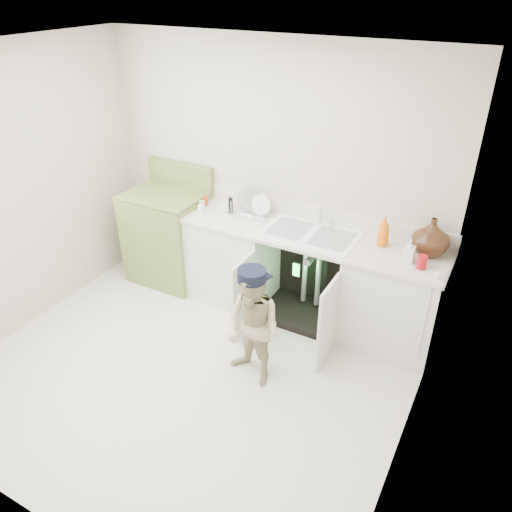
{
  "coord_description": "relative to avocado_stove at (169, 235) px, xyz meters",
  "views": [
    {
      "loc": [
        2.02,
        -2.5,
        2.95
      ],
      "look_at": [
        0.27,
        0.7,
        0.85
      ],
      "focal_mm": 35.0,
      "sensor_mm": 36.0,
      "label": 1
    }
  ],
  "objects": [
    {
      "name": "repair_worker",
      "position": [
        1.55,
        -0.97,
        0.01
      ],
      "size": [
        0.58,
        0.91,
        1.02
      ],
      "rotation": [
        0.0,
        0.0,
        -0.29
      ],
      "color": "#C1B58B",
      "rests_on": "ground"
    },
    {
      "name": "ground",
      "position": [
        1.04,
        -1.18,
        -0.5
      ],
      "size": [
        3.5,
        3.5,
        0.0
      ],
      "primitive_type": "plane",
      "color": "beige",
      "rests_on": "ground"
    },
    {
      "name": "room_shell",
      "position": [
        1.04,
        -1.18,
        0.75
      ],
      "size": [
        6.0,
        5.5,
        1.26
      ],
      "color": "beige",
      "rests_on": "ground"
    },
    {
      "name": "avocado_stove",
      "position": [
        0.0,
        0.0,
        0.0
      ],
      "size": [
        0.79,
        0.65,
        1.22
      ],
      "color": "olive",
      "rests_on": "ground"
    },
    {
      "name": "counter_run",
      "position": [
        1.62,
        0.03,
        -0.03
      ],
      "size": [
        2.44,
        1.02,
        1.22
      ],
      "color": "silver",
      "rests_on": "ground"
    }
  ]
}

